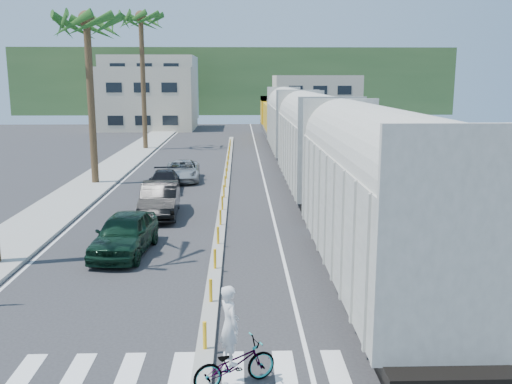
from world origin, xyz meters
TOP-DOWN VIEW (x-y plane):
  - ground at (0.00, 0.00)m, footprint 140.00×140.00m
  - sidewalk at (-8.50, 25.00)m, footprint 3.00×90.00m
  - rails at (5.00, 28.00)m, footprint 1.56×100.00m
  - median at (0.00, 19.96)m, footprint 0.45×60.00m
  - crosswalk at (0.00, -2.00)m, footprint 14.00×2.20m
  - lane_markings at (-2.15, 25.00)m, footprint 9.42×90.00m
  - freight_train at (5.00, 23.55)m, footprint 3.00×60.94m
  - palm_trees at (-8.10, 22.70)m, footprint 3.50×37.20m
  - buildings at (-6.41, 71.66)m, footprint 38.00×27.00m
  - hillside at (0.00, 100.00)m, footprint 80.00×20.00m
  - car_lead at (-3.55, 7.30)m, footprint 2.70×5.01m
  - car_second at (-3.04, 13.41)m, footprint 2.23×5.12m
  - car_third at (-3.61, 19.54)m, footprint 2.33×4.49m
  - car_rear at (-2.88, 23.26)m, footprint 2.75×5.00m
  - cyclist at (0.72, -2.45)m, footprint 2.12×2.44m

SIDE VIEW (x-z plane):
  - ground at x=0.00m, z-range 0.00..0.00m
  - lane_markings at x=-2.15m, z-range 0.00..0.01m
  - crosswalk at x=0.00m, z-range 0.00..0.01m
  - rails at x=5.00m, z-range 0.00..0.06m
  - sidewalk at x=-8.50m, z-range 0.00..0.15m
  - median at x=0.00m, z-range -0.34..0.51m
  - car_third at x=-3.61m, z-range 0.00..1.23m
  - car_rear at x=-2.88m, z-range 0.00..1.32m
  - cyclist at x=0.72m, z-range -0.44..1.88m
  - car_lead at x=-3.55m, z-range 0.00..1.60m
  - car_second at x=-3.04m, z-range 0.00..1.63m
  - freight_train at x=5.00m, z-range -0.02..5.83m
  - buildings at x=-6.41m, z-range -0.64..9.36m
  - hillside at x=0.00m, z-range 0.00..12.00m
  - palm_trees at x=-8.10m, z-range 3.93..17.68m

